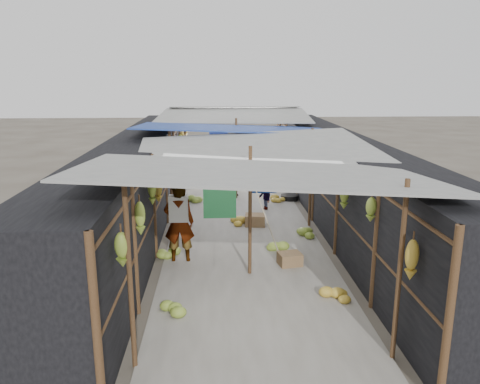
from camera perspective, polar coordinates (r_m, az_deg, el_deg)
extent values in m
plane|color=#6B6356|center=(6.95, 3.12, -20.01)|extent=(80.00, 80.00, 0.00)
cube|color=#9E998E|center=(12.84, 0.05, -3.58)|extent=(3.60, 16.00, 0.02)
cube|color=black|center=(12.69, -12.22, 1.22)|extent=(1.40, 15.00, 2.30)
cube|color=black|center=(12.97, 12.05, 1.49)|extent=(1.40, 15.00, 2.30)
cube|color=#926F4A|center=(12.44, 1.85, -3.46)|extent=(0.57, 0.47, 0.31)
cube|color=#926F4A|center=(9.97, 6.09, -8.16)|extent=(0.53, 0.46, 0.28)
cube|color=#926F4A|center=(17.57, -1.06, 1.66)|extent=(0.54, 0.50, 0.28)
cylinder|color=black|center=(15.11, 6.05, -0.67)|extent=(0.56, 0.56, 0.17)
imported|color=white|center=(9.98, -7.43, -3.72)|extent=(0.64, 0.42, 1.74)
imported|color=#1F459E|center=(15.42, -0.98, 2.47)|extent=(0.90, 0.77, 1.62)
imported|color=#47433D|center=(13.84, 3.03, -0.37)|extent=(0.54, 0.68, 0.92)
cylinder|color=brown|center=(6.38, -13.28, -10.27)|extent=(0.07, 0.07, 2.60)
cylinder|color=brown|center=(6.74, 18.87, -9.32)|extent=(0.07, 0.07, 2.60)
cylinder|color=brown|center=(9.12, 1.23, -2.47)|extent=(0.07, 0.07, 2.60)
cylinder|color=brown|center=(12.06, -8.39, 1.45)|extent=(0.07, 0.07, 2.60)
cylinder|color=brown|center=(12.25, 8.62, 1.65)|extent=(0.07, 0.07, 2.60)
cylinder|color=brown|center=(14.96, -0.46, 4.03)|extent=(0.07, 0.07, 2.60)
cylinder|color=brown|center=(17.95, -6.68, 5.60)|extent=(0.07, 0.07, 2.60)
cylinder|color=brown|center=(18.08, 4.84, 5.70)|extent=(0.07, 0.07, 2.60)
cube|color=gray|center=(6.90, 2.51, 2.41)|extent=(5.21, 3.19, 0.52)
cube|color=gray|center=(10.08, 1.90, 5.22)|extent=(5.23, 3.73, 0.50)
cube|color=#214A98|center=(13.31, -0.61, 7.79)|extent=(5.40, 3.60, 0.41)
cube|color=gray|center=(16.59, -0.76, 9.36)|extent=(5.37, 3.66, 0.27)
cube|color=gray|center=(18.98, -0.75, 10.24)|extent=(5.00, 1.99, 0.24)
cylinder|color=brown|center=(12.43, -9.23, 5.32)|extent=(0.06, 15.00, 0.06)
cylinder|color=brown|center=(12.64, 9.18, 5.46)|extent=(0.06, 15.00, 0.06)
cylinder|color=gray|center=(12.38, 0.05, 5.46)|extent=(0.02, 15.00, 0.02)
cube|color=navy|center=(16.44, -2.62, 6.50)|extent=(0.65, 0.03, 0.60)
cube|color=#26733E|center=(8.49, -2.49, -0.93)|extent=(0.60, 0.03, 0.70)
cube|color=#173A95|center=(10.15, 3.00, 1.68)|extent=(0.55, 0.03, 0.65)
cube|color=#161A93|center=(12.56, 0.07, 4.19)|extent=(0.70, 0.03, 0.60)
ellipsoid|color=olive|center=(6.25, -14.20, -6.84)|extent=(0.19, 0.16, 0.48)
ellipsoid|color=olive|center=(7.66, -12.09, -3.18)|extent=(0.17, 0.15, 0.57)
ellipsoid|color=olive|center=(9.07, -10.68, 0.14)|extent=(0.16, 0.14, 0.57)
ellipsoid|color=gold|center=(10.01, -9.96, 0.15)|extent=(0.19, 0.16, 0.50)
ellipsoid|color=gold|center=(11.45, -9.11, 3.04)|extent=(0.16, 0.13, 0.55)
ellipsoid|color=gold|center=(13.38, -8.26, 4.72)|extent=(0.18, 0.15, 0.54)
ellipsoid|color=olive|center=(15.03, -7.70, 5.66)|extent=(0.16, 0.14, 0.59)
ellipsoid|color=olive|center=(16.42, -7.31, 6.16)|extent=(0.18, 0.15, 0.48)
ellipsoid|color=gold|center=(17.46, -7.06, 6.55)|extent=(0.15, 0.13, 0.59)
ellipsoid|color=gold|center=(19.39, -6.68, 7.31)|extent=(0.19, 0.16, 0.48)
ellipsoid|color=gold|center=(6.55, 20.19, -7.80)|extent=(0.18, 0.15, 0.57)
ellipsoid|color=olive|center=(7.96, 15.69, -2.09)|extent=(0.18, 0.15, 0.42)
ellipsoid|color=olive|center=(9.48, 12.61, -0.55)|extent=(0.18, 0.15, 0.53)
ellipsoid|color=olive|center=(10.27, 11.35, 2.21)|extent=(0.18, 0.16, 0.36)
ellipsoid|color=olive|center=(12.07, 9.18, 3.94)|extent=(0.19, 0.16, 0.41)
ellipsoid|color=olive|center=(13.13, 8.18, 3.26)|extent=(0.17, 0.15, 0.59)
ellipsoid|color=olive|center=(14.59, 7.05, 4.69)|extent=(0.17, 0.15, 0.49)
ellipsoid|color=olive|center=(16.70, 5.78, 5.88)|extent=(0.15, 0.13, 0.52)
ellipsoid|color=gold|center=(18.01, 5.14, 7.04)|extent=(0.19, 0.16, 0.54)
ellipsoid|color=gold|center=(19.45, 4.53, 7.22)|extent=(0.14, 0.12, 0.37)
ellipsoid|color=gold|center=(16.27, 4.13, 0.57)|extent=(0.49, 0.42, 0.25)
ellipsoid|color=olive|center=(8.20, -7.56, -13.49)|extent=(0.46, 0.39, 0.23)
ellipsoid|color=gold|center=(8.64, 10.70, -11.93)|extent=(0.57, 0.48, 0.28)
ellipsoid|color=olive|center=(11.70, 7.51, -4.94)|extent=(0.45, 0.39, 0.23)
ellipsoid|color=olive|center=(10.49, -8.59, -7.18)|extent=(0.50, 0.42, 0.25)
ellipsoid|color=olive|center=(14.77, -5.69, -0.84)|extent=(0.50, 0.43, 0.25)
ellipsoid|color=gold|center=(12.55, -0.69, -3.27)|extent=(0.65, 0.55, 0.33)
ellipsoid|color=olive|center=(17.45, -6.15, 1.40)|extent=(0.44, 0.38, 0.22)
ellipsoid|color=gold|center=(14.79, 4.40, -0.84)|extent=(0.45, 0.39, 0.23)
ellipsoid|color=olive|center=(10.64, 5.56, -6.54)|extent=(0.66, 0.56, 0.33)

